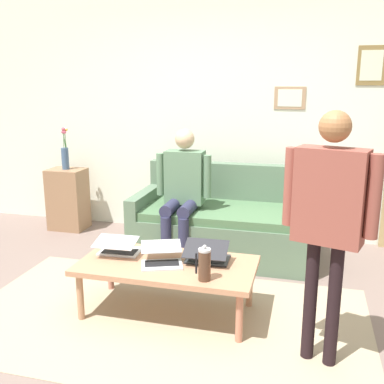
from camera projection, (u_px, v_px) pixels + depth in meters
ground_plane at (166, 324)px, 3.27m from camera, size 7.68×7.68×0.00m
area_rug at (164, 318)px, 3.34m from camera, size 2.99×1.72×0.01m
back_wall at (225, 116)px, 5.01m from camera, size 7.04×0.11×2.70m
couch at (225, 225)px, 4.56m from camera, size 1.78×0.90×0.88m
coffee_table at (167, 268)px, 3.35m from camera, size 1.32×0.66×0.40m
laptop_left at (207, 256)px, 3.36m from camera, size 0.34×0.31×0.16m
laptop_center at (119, 248)px, 3.51m from camera, size 0.34×0.33×0.14m
laptop_right at (162, 258)px, 3.32m from camera, size 0.39×0.40×0.13m
french_press at (204, 264)px, 3.03m from camera, size 0.11×0.09×0.25m
side_shelf at (68, 199)px, 5.33m from camera, size 0.42×0.32×0.73m
flower_vase at (65, 154)px, 5.20m from camera, size 0.09×0.09×0.49m
person_standing at (329, 208)px, 2.61m from camera, size 0.56×0.28×1.57m
person_seated at (183, 187)px, 4.34m from camera, size 0.55×0.51×1.28m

